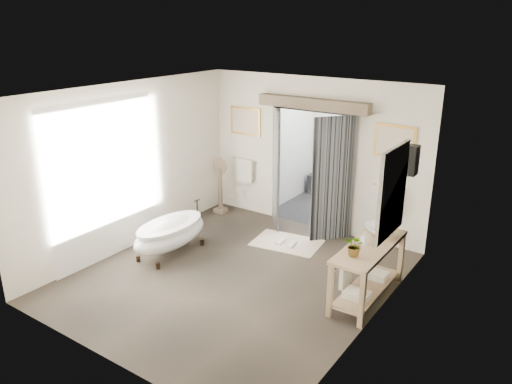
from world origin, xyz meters
TOP-DOWN VIEW (x-y plane):
  - ground_plane at (0.00, 0.00)m, footprint 5.00×5.00m
  - room_shell at (-0.04, -0.11)m, footprint 4.52×5.02m
  - shower_room at (0.00, 3.99)m, footprint 2.22×2.01m
  - back_wall_dressing at (0.00, 2.32)m, footprint 3.82×0.72m
  - clawfoot_tub at (-1.42, 0.04)m, footprint 0.70×1.57m
  - vanity at (1.95, 0.56)m, footprint 0.57×1.60m
  - pedestal_mirror at (-1.91, 2.07)m, footprint 0.35×0.23m
  - rug at (0.04, 1.53)m, footprint 1.30×0.96m
  - slippers at (0.07, 1.46)m, footprint 0.37×0.27m
  - basin at (1.96, 0.98)m, footprint 0.49×0.49m
  - plant at (1.93, 0.14)m, footprint 0.30×0.27m
  - soap_bottle_a at (1.89, 0.56)m, footprint 0.11×0.11m
  - soap_bottle_b at (1.96, 1.25)m, footprint 0.18×0.18m

SIDE VIEW (x-z plane):
  - ground_plane at x=0.00m, z-range 0.00..0.00m
  - rug at x=0.04m, z-range 0.00..0.01m
  - slippers at x=0.07m, z-range 0.01..0.06m
  - clawfoot_tub at x=-1.42m, z-range -0.01..0.76m
  - vanity at x=1.95m, z-range 0.08..0.93m
  - pedestal_mirror at x=-1.91m, z-range -0.08..1.11m
  - shower_room at x=0.00m, z-range -0.35..2.16m
  - basin at x=1.96m, z-range 0.85..1.01m
  - soap_bottle_b at x=1.96m, z-range 0.85..1.04m
  - soap_bottle_a at x=1.89m, z-range 0.85..1.04m
  - plant at x=1.93m, z-range 0.85..1.16m
  - back_wall_dressing at x=0.00m, z-range 0.30..2.82m
  - room_shell at x=-0.04m, z-range 0.40..3.31m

